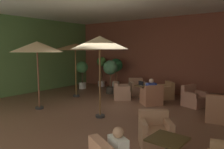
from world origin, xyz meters
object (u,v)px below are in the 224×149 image
at_px(armchair_front_left_west, 121,93).
at_px(potted_tree_right_corner, 110,71).
at_px(armchair_front_left_north, 151,97).
at_px(armchair_front_right_east, 218,111).
at_px(patron_blue_shirt, 151,88).
at_px(cafe_table_front_right, 219,99).
at_px(patron_by_window, 118,148).
at_px(open_laptop, 142,84).
at_px(potted_tree_mid_right, 116,68).
at_px(potted_tree_left_corner, 102,67).
at_px(iced_drink_cup, 146,84).
at_px(armchair_front_right_north, 194,99).
at_px(patio_umbrella_center_beige, 37,47).
at_px(armchair_mid_center_north, 155,133).
at_px(patio_umbrella_near_wall, 75,47).
at_px(armchair_front_left_south, 137,88).
at_px(armchair_front_left_east, 164,92).
at_px(patio_umbrella_tall_red, 100,43).
at_px(cafe_table_front_left, 143,89).
at_px(potted_tree_mid_left, 82,70).
at_px(cafe_table_mid_center, 167,146).

xyz_separation_m(armchair_front_left_west, potted_tree_right_corner, (-1.22, 0.75, 0.88)).
relative_size(armchair_front_left_north, potted_tree_right_corner, 0.61).
bearing_deg(armchair_front_right_east, patron_blue_shirt, 166.57).
height_order(cafe_table_front_right, patron_by_window, patron_by_window).
relative_size(patron_by_window, open_laptop, 1.76).
xyz_separation_m(armchair_front_right_east, potted_tree_mid_right, (-5.91, 2.50, 0.87)).
xyz_separation_m(potted_tree_left_corner, open_laptop, (3.74, -1.55, -0.48)).
relative_size(patron_blue_shirt, iced_drink_cup, 6.04).
distance_m(armchair_front_right_north, patron_blue_shirt, 1.75).
relative_size(armchair_front_left_west, potted_tree_right_corner, 0.60).
distance_m(patio_umbrella_center_beige, potted_tree_left_corner, 5.64).
bearing_deg(armchair_mid_center_north, potted_tree_mid_right, 133.79).
xyz_separation_m(patio_umbrella_center_beige, iced_drink_cup, (2.48, 3.97, -1.67)).
relative_size(patio_umbrella_near_wall, potted_tree_right_corner, 1.48).
xyz_separation_m(armchair_front_left_south, patio_umbrella_near_wall, (-2.12, -2.21, 2.08)).
distance_m(armchair_front_left_east, potted_tree_left_corner, 4.62).
bearing_deg(armchair_front_left_north, patron_blue_shirt, 139.83).
relative_size(patio_umbrella_center_beige, iced_drink_cup, 23.68).
relative_size(potted_tree_left_corner, open_laptop, 5.09).
bearing_deg(potted_tree_right_corner, cafe_table_front_right, -3.63).
xyz_separation_m(armchair_front_left_east, open_laptop, (-0.73, -0.81, 0.41)).
height_order(potted_tree_left_corner, potted_tree_right_corner, potted_tree_left_corner).
bearing_deg(iced_drink_cup, patron_by_window, -65.14).
height_order(patron_blue_shirt, open_laptop, patron_blue_shirt).
distance_m(patio_umbrella_tall_red, potted_tree_right_corner, 4.20).
distance_m(patron_blue_shirt, iced_drink_cup, 0.97).
xyz_separation_m(armchair_front_left_east, iced_drink_cup, (-0.64, -0.64, 0.41)).
distance_m(armchair_front_left_east, armchair_front_right_north, 1.64).
xyz_separation_m(armchair_front_left_south, patron_by_window, (3.61, -6.62, 0.38)).
bearing_deg(armchair_front_left_east, armchair_front_left_north, -87.98).
bearing_deg(armchair_front_left_west, armchair_front_left_east, 41.89).
relative_size(armchair_front_left_south, open_laptop, 2.82).
relative_size(cafe_table_front_left, potted_tree_mid_right, 0.37).
bearing_deg(patio_umbrella_center_beige, potted_tree_mid_right, 90.77).
relative_size(cafe_table_front_left, patio_umbrella_tall_red, 0.24).
height_order(patio_umbrella_tall_red, potted_tree_mid_left, patio_umbrella_tall_red).
height_order(patio_umbrella_center_beige, potted_tree_mid_left, patio_umbrella_center_beige).
distance_m(armchair_front_left_north, armchair_front_right_east, 2.75).
bearing_deg(cafe_table_mid_center, patio_umbrella_near_wall, 150.80).
height_order(patio_umbrella_tall_red, patio_umbrella_center_beige, patio_umbrella_tall_red).
xyz_separation_m(cafe_table_front_left, armchair_front_left_east, (0.73, 0.71, -0.17)).
relative_size(armchair_front_right_east, open_laptop, 2.54).
distance_m(patio_umbrella_center_beige, iced_drink_cup, 4.97).
bearing_deg(cafe_table_front_left, patio_umbrella_center_beige, -121.56).
relative_size(cafe_table_mid_center, potted_tree_left_corner, 0.37).
xyz_separation_m(armchair_front_right_east, patio_umbrella_center_beige, (-5.84, -2.62, 2.04)).
height_order(armchair_front_left_south, patron_by_window, patron_by_window).
distance_m(potted_tree_mid_left, potted_tree_right_corner, 2.13).
height_order(armchair_front_left_south, potted_tree_right_corner, potted_tree_right_corner).
distance_m(armchair_front_right_north, iced_drink_cup, 2.22).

